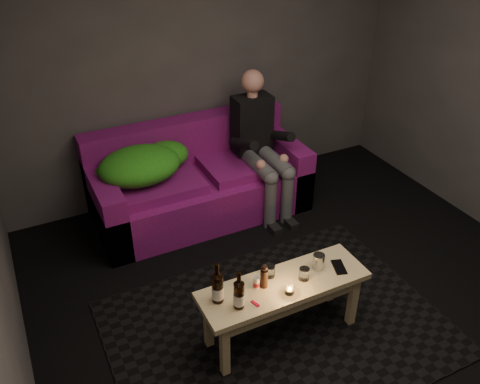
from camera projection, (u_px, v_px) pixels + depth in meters
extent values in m
plane|color=black|center=(331.00, 325.00, 3.69)|extent=(4.50, 4.50, 0.00)
plane|color=#434143|center=(204.00, 62.00, 4.70)|extent=(4.00, 0.00, 4.00)
cube|color=black|center=(277.00, 328.00, 3.66)|extent=(2.34, 1.71, 0.01)
cube|color=#690E64|center=(201.00, 194.00, 4.81)|extent=(1.97, 0.89, 0.41)
cube|color=#690E64|center=(185.00, 140.00, 4.84)|extent=(1.97, 0.22, 0.43)
cube|color=#690E64|center=(106.00, 209.00, 4.43)|extent=(0.20, 0.89, 0.61)
cube|color=#690E64|center=(282.00, 165.00, 5.10)|extent=(0.20, 0.89, 0.61)
cube|color=#690E64|center=(158.00, 184.00, 4.49)|extent=(0.74, 0.59, 0.10)
cube|color=#690E64|center=(242.00, 164.00, 4.80)|extent=(0.74, 0.59, 0.10)
ellipsoid|color=#187815|center=(140.00, 166.00, 4.37)|extent=(0.71, 0.55, 0.30)
ellipsoid|color=#187815|center=(165.00, 155.00, 4.60)|extent=(0.43, 0.35, 0.24)
ellipsoid|color=#187815|center=(112.00, 172.00, 4.42)|extent=(0.32, 0.26, 0.16)
cube|color=black|center=(252.00, 124.00, 4.75)|extent=(0.35, 0.22, 0.54)
sphere|color=#DA9688|center=(252.00, 81.00, 4.53)|extent=(0.21, 0.21, 0.21)
cylinder|color=#45474E|center=(258.00, 166.00, 4.63)|extent=(0.14, 0.49, 0.14)
cylinder|color=#45474E|center=(275.00, 162.00, 4.70)|extent=(0.14, 0.49, 0.14)
cylinder|color=#45474E|center=(270.00, 203.00, 4.60)|extent=(0.11, 0.11, 0.50)
cylinder|color=#45474E|center=(287.00, 198.00, 4.66)|extent=(0.11, 0.11, 0.50)
cube|color=black|center=(273.00, 226.00, 4.67)|extent=(0.09, 0.22, 0.06)
cube|color=black|center=(289.00, 221.00, 4.74)|extent=(0.09, 0.22, 0.06)
cube|color=tan|center=(284.00, 285.00, 3.38)|extent=(1.17, 0.38, 0.04)
cube|color=tan|center=(283.00, 294.00, 3.42)|extent=(1.02, 0.29, 0.11)
cube|color=tan|center=(225.00, 350.00, 3.22)|extent=(0.05, 0.05, 0.44)
cube|color=tan|center=(208.00, 322.00, 3.42)|extent=(0.05, 0.05, 0.44)
cube|color=tan|center=(353.00, 301.00, 3.59)|extent=(0.05, 0.05, 0.44)
cube|color=tan|center=(331.00, 278.00, 3.79)|extent=(0.05, 0.05, 0.44)
cylinder|color=black|center=(218.00, 289.00, 3.18)|extent=(0.07, 0.07, 0.20)
cylinder|color=white|center=(218.00, 292.00, 3.19)|extent=(0.08, 0.08, 0.09)
cone|color=black|center=(217.00, 274.00, 3.11)|extent=(0.07, 0.07, 0.03)
cylinder|color=black|center=(217.00, 270.00, 3.10)|extent=(0.03, 0.03, 0.10)
cylinder|color=black|center=(239.00, 295.00, 3.13)|extent=(0.07, 0.07, 0.19)
cylinder|color=white|center=(239.00, 299.00, 3.15)|extent=(0.07, 0.07, 0.08)
cone|color=black|center=(239.00, 282.00, 3.07)|extent=(0.07, 0.07, 0.03)
cylinder|color=black|center=(239.00, 278.00, 3.06)|extent=(0.03, 0.03, 0.09)
cylinder|color=silver|center=(257.00, 283.00, 3.31)|extent=(0.05, 0.05, 0.08)
cylinder|color=black|center=(264.00, 278.00, 3.30)|extent=(0.06, 0.06, 0.14)
cylinder|color=white|center=(270.00, 271.00, 3.40)|extent=(0.09, 0.09, 0.09)
cylinder|color=white|center=(290.00, 290.00, 3.27)|extent=(0.06, 0.06, 0.05)
sphere|color=orange|center=(290.00, 289.00, 3.27)|extent=(0.02, 0.02, 0.02)
cylinder|color=white|center=(304.00, 274.00, 3.38)|extent=(0.07, 0.07, 0.09)
cylinder|color=#AEB2B5|center=(319.00, 261.00, 3.47)|extent=(0.10, 0.10, 0.11)
cube|color=black|center=(339.00, 267.00, 3.50)|extent=(0.12, 0.17, 0.01)
cube|color=red|center=(255.00, 304.00, 3.20)|extent=(0.04, 0.07, 0.01)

